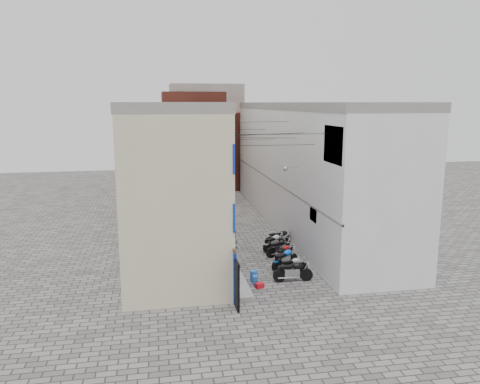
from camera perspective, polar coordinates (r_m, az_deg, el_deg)
ground at (r=22.35m, az=5.91°, el=-12.90°), size 90.00×90.00×0.00m
plinth at (r=34.01m, az=-3.58°, el=-4.27°), size 0.90×26.00×0.25m
building_left at (r=32.88m, az=-8.74°, el=2.88°), size 5.10×27.00×9.00m
building_right at (r=34.66m, az=8.00°, el=3.32°), size 5.94×26.00×9.00m
building_far_brick_left at (r=47.93m, az=-5.74°, el=6.03°), size 6.00×6.00×10.00m
building_far_brick_right at (r=50.64m, az=-0.24°, el=5.20°), size 5.00×6.00×8.00m
building_far_concrete at (r=54.04m, az=-4.15°, el=7.12°), size 8.00×5.00×11.00m
far_shopfront at (r=45.86m, az=-2.87°, el=1.06°), size 2.00×0.30×2.40m
overhead_wires at (r=27.94m, az=1.79°, el=7.03°), size 5.80×13.02×1.32m
motorcycle_a at (r=24.25m, az=6.47°, el=-9.44°), size 2.11×0.81×1.20m
motorcycle_b at (r=25.26m, az=6.45°, el=-8.78°), size 1.90×0.96×1.05m
motorcycle_c at (r=26.03m, az=5.51°, el=-7.95°), size 2.11×1.78×1.22m
motorcycle_d at (r=27.18m, az=5.45°, el=-7.29°), size 1.78×1.70×1.08m
motorcycle_e at (r=28.08m, az=4.88°, el=-6.60°), size 2.08×1.41×1.16m
motorcycle_f at (r=29.12m, az=4.17°, el=-5.99°), size 1.93×1.61×1.12m
motorcycle_g at (r=29.94m, az=4.90°, el=-5.47°), size 2.11×0.92×1.18m
person_a at (r=26.61m, az=-1.58°, el=-6.31°), size 0.66×0.76×1.77m
person_b at (r=26.32m, az=-0.79°, el=-6.51°), size 1.05×1.08×1.76m
water_jug_near at (r=23.77m, az=1.87°, el=-10.73°), size 0.37×0.37×0.48m
water_jug_far at (r=24.24m, az=1.67°, el=-10.19°), size 0.42×0.42×0.56m
red_crate at (r=23.49m, az=2.38°, el=-11.31°), size 0.46×0.40×0.25m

